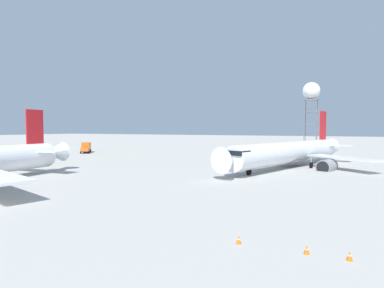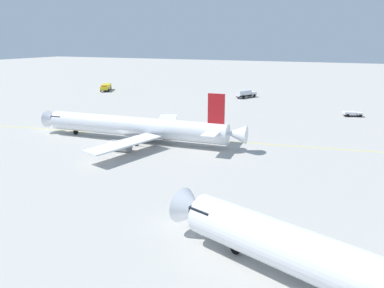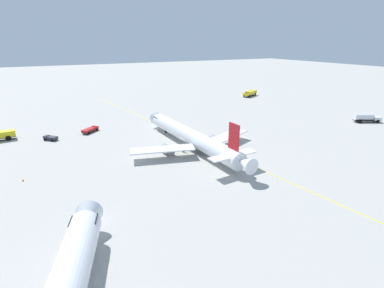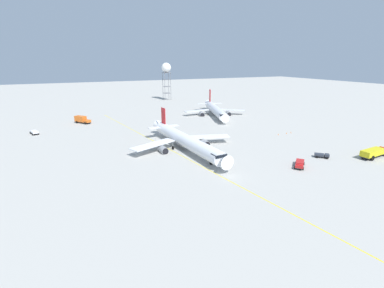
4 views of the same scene
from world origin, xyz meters
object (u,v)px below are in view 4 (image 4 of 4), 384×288
at_px(fire_tender_truck_extra, 375,152).
at_px(safety_cone_mid, 287,133).
at_px(pushback_tug_truck, 34,132).
at_px(safety_cone_near, 278,134).
at_px(baggage_truck_truck, 322,155).
at_px(safety_cone_far, 291,132).
at_px(airliner_main, 185,141).
at_px(airliner_secondary, 215,110).
at_px(catering_truck_truck, 82,119).
at_px(radar_tower, 166,69).
at_px(ops_pickup_truck, 300,164).

height_order(fire_tender_truck_extra, safety_cone_mid, fire_tender_truck_extra).
relative_size(pushback_tug_truck, safety_cone_near, 9.34).
height_order(baggage_truck_truck, safety_cone_far, baggage_truck_truck).
bearing_deg(airliner_main, baggage_truck_truck, 50.11).
xyz_separation_m(airliner_secondary, catering_truck_truck, (-9.07, -61.49, -1.01)).
distance_m(airliner_secondary, safety_cone_near, 42.51).
bearing_deg(pushback_tug_truck, safety_cone_near, -132.36).
bearing_deg(safety_cone_far, airliner_main, -87.97).
relative_size(fire_tender_truck_extra, radar_tower, 0.44).
relative_size(pushback_tug_truck, fire_tender_truck_extra, 0.47).
relative_size(catering_truck_truck, safety_cone_mid, 13.47).
height_order(airliner_secondary, safety_cone_far, airliner_secondary).
relative_size(baggage_truck_truck, fire_tender_truck_extra, 0.35).
bearing_deg(radar_tower, baggage_truck_truck, -0.22).
height_order(baggage_truck_truck, safety_cone_mid, baggage_truck_truck).
xyz_separation_m(catering_truck_truck, baggage_truck_truck, (76.04, 58.62, -0.95)).
relative_size(safety_cone_mid, safety_cone_far, 1.00).
xyz_separation_m(airliner_secondary, safety_cone_mid, (42.14, 7.15, -2.39)).
distance_m(pushback_tug_truck, catering_truck_truck, 21.58).
height_order(airliner_main, fire_tender_truck_extra, airliner_main).
bearing_deg(fire_tender_truck_extra, catering_truck_truck, 126.02).
xyz_separation_m(baggage_truck_truck, radar_tower, (-131.32, 0.51, 20.16)).
bearing_deg(safety_cone_near, radar_tower, -177.09).
bearing_deg(safety_cone_mid, radar_tower, -174.89).
height_order(catering_truck_truck, ops_pickup_truck, catering_truck_truck).
xyz_separation_m(pushback_tug_truck, ops_pickup_truck, (66.03, 65.10, 0.01)).
xyz_separation_m(airliner_main, radar_tower, (-107.96, 32.72, 18.15)).
relative_size(fire_tender_truck_extra, safety_cone_near, 19.89).
xyz_separation_m(baggage_truck_truck, safety_cone_mid, (-24.83, 10.02, -0.43)).
relative_size(airliner_secondary, catering_truck_truck, 5.60).
relative_size(ops_pickup_truck, radar_tower, 0.22).
height_order(pushback_tug_truck, safety_cone_near, pushback_tug_truck).
bearing_deg(ops_pickup_truck, radar_tower, -136.95).
relative_size(airliner_secondary, baggage_truck_truck, 10.78).
xyz_separation_m(ops_pickup_truck, safety_cone_near, (-27.28, 16.92, -0.53)).
relative_size(airliner_main, ops_pickup_truck, 8.10).
xyz_separation_m(airliner_main, catering_truck_truck, (-52.68, -26.40, -1.07)).
distance_m(airliner_secondary, pushback_tug_truck, 79.06).
distance_m(ops_pickup_truck, safety_cone_mid, 34.59).
distance_m(baggage_truck_truck, ops_pickup_truck, 11.30).
xyz_separation_m(pushback_tug_truck, safety_cone_near, (38.75, 82.01, -0.53)).
bearing_deg(safety_cone_near, ops_pickup_truck, -31.80).
relative_size(airliner_secondary, radar_tower, 1.68).
xyz_separation_m(airliner_secondary, radar_tower, (-64.35, -2.36, 18.21)).
xyz_separation_m(airliner_main, fire_tender_truck_extra, (29.28, 45.96, -1.19)).
bearing_deg(safety_cone_mid, safety_cone_far, 92.68).
distance_m(airliner_secondary, baggage_truck_truck, 67.06).
bearing_deg(airliner_secondary, airliner_main, -20.99).
bearing_deg(catering_truck_truck, baggage_truck_truck, -1.31).
height_order(catering_truck_truck, safety_cone_far, catering_truck_truck).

